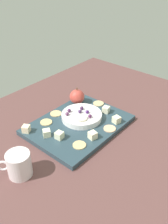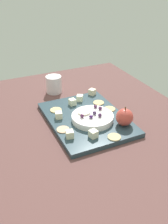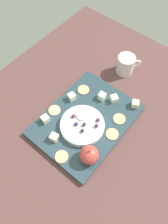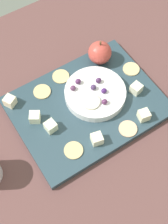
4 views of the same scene
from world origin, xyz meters
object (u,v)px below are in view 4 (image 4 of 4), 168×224
(cracker_3, at_px, (131,69))
(cracker_4, at_px, (128,129))
(cheese_cube_1, at_px, (136,88))
(cheese_cube_4, at_px, (51,128))
(apple_whole, at_px, (100,53))
(grape_1, at_px, (105,102))
(cheese_cube_2, at_px, (144,115))
(apple_slice_0, at_px, (90,101))
(grape_0, at_px, (104,91))
(cracker_2, at_px, (42,92))
(grape_2, at_px, (78,81))
(grape_4, at_px, (73,88))
(cheese_cube_3, at_px, (97,139))
(grape_3, at_px, (99,80))
(cheese_cube_5, at_px, (35,117))
(cracker_1, at_px, (61,76))
(platter, at_px, (87,106))
(serving_dish, at_px, (95,93))
(cracker_0, at_px, (74,150))
(grape_5, at_px, (93,87))
(cheese_cube_0, at_px, (10,101))

(cracker_3, xyz_separation_m, cracker_4, (-0.12, -0.15, 0.00))
(cheese_cube_1, xyz_separation_m, cheese_cube_4, (-0.26, 0.02, 0.00))
(apple_whole, bearing_deg, grape_1, -119.74)
(cheese_cube_2, relative_size, apple_slice_0, 0.55)
(apple_whole, bearing_deg, grape_0, -119.00)
(cracker_2, bearing_deg, grape_2, -24.67)
(apple_whole, distance_m, grape_4, 0.14)
(cheese_cube_3, height_order, grape_3, grape_3)
(cheese_cube_5, height_order, grape_3, grape_3)
(cracker_1, distance_m, grape_0, 0.14)
(grape_2, bearing_deg, platter, -98.20)
(serving_dish, distance_m, cheese_cube_5, 0.18)
(apple_whole, bearing_deg, cheese_cube_1, -80.84)
(cheese_cube_1, xyz_separation_m, cheese_cube_2, (-0.03, -0.08, 0.00))
(cracker_0, bearing_deg, grape_0, 30.71)
(cracker_4, bearing_deg, grape_5, 96.32)
(cheese_cube_1, height_order, grape_2, grape_2)
(grape_1, bearing_deg, grape_3, 69.03)
(cheese_cube_5, xyz_separation_m, grape_2, (0.15, 0.02, 0.02))
(cracker_0, height_order, cracker_2, same)
(apple_whole, distance_m, cracker_0, 0.30)
(grape_1, bearing_deg, grape_5, 89.34)
(grape_4, bearing_deg, cracker_2, 142.77)
(platter, xyz_separation_m, cheese_cube_3, (-0.04, -0.11, 0.02))
(platter, relative_size, grape_3, 24.52)
(cheese_cube_4, bearing_deg, cracker_4, -32.05)
(cheese_cube_4, relative_size, cracker_1, 0.56)
(cheese_cube_3, height_order, grape_4, grape_4)
(cheese_cube_2, xyz_separation_m, apple_slice_0, (-0.10, 0.11, 0.01))
(cheese_cube_5, bearing_deg, cracker_2, 49.59)
(cheese_cube_0, xyz_separation_m, grape_3, (0.23, -0.08, 0.02))
(cracker_2, bearing_deg, cracker_4, -59.20)
(cheese_cube_3, height_order, cracker_2, cheese_cube_3)
(platter, xyz_separation_m, cheese_cube_0, (-0.17, 0.11, 0.02))
(grape_4, bearing_deg, platter, -73.19)
(cheese_cube_4, distance_m, cracker_4, 0.20)
(cracker_2, height_order, grape_5, grape_5)
(cracker_2, distance_m, apple_slice_0, 0.14)
(cheese_cube_5, xyz_separation_m, grape_0, (0.19, -0.04, 0.02))
(cracker_0, height_order, cracker_3, same)
(cracker_4, bearing_deg, apple_whole, 74.19)
(grape_1, xyz_separation_m, grape_2, (-0.02, 0.09, -0.00))
(apple_slice_0, bearing_deg, cracker_0, -141.15)
(apple_whole, distance_m, grape_1, 0.16)
(cheese_cube_3, distance_m, cheese_cube_5, 0.17)
(cracker_3, xyz_separation_m, grape_1, (-0.14, -0.06, 0.03))
(cheese_cube_4, relative_size, cracker_2, 0.56)
(grape_2, relative_size, grape_4, 1.00)
(serving_dish, bearing_deg, cracker_4, -83.51)
(grape_2, bearing_deg, cheese_cube_2, -61.58)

